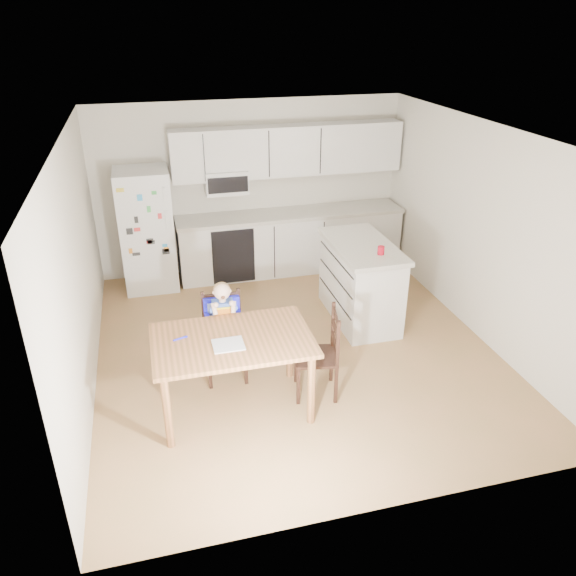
# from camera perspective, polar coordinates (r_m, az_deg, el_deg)

# --- Properties ---
(room) EXTENTS (4.52, 5.01, 2.51)m
(room) POSITION_cam_1_polar(r_m,az_deg,el_deg) (6.55, -0.38, 5.44)
(room) COLOR olive
(room) RESTS_ON ground
(refrigerator) EXTENTS (0.72, 0.70, 1.70)m
(refrigerator) POSITION_cam_1_polar(r_m,az_deg,el_deg) (8.08, -14.15, 5.73)
(refrigerator) COLOR silver
(refrigerator) RESTS_ON ground
(kitchen_run) EXTENTS (3.37, 0.62, 2.15)m
(kitchen_run) POSITION_cam_1_polar(r_m,az_deg,el_deg) (8.39, -0.01, 7.52)
(kitchen_run) COLOR silver
(kitchen_run) RESTS_ON ground
(kitchen_island) EXTENTS (0.73, 1.39, 1.02)m
(kitchen_island) POSITION_cam_1_polar(r_m,az_deg,el_deg) (7.15, 7.35, 0.69)
(kitchen_island) COLOR silver
(kitchen_island) RESTS_ON ground
(red_cup) EXTENTS (0.08, 0.08, 0.10)m
(red_cup) POSITION_cam_1_polar(r_m,az_deg,el_deg) (6.65, 9.42, 3.80)
(red_cup) COLOR #B50B1E
(red_cup) RESTS_ON kitchen_island
(dining_table) EXTENTS (1.51, 0.97, 0.81)m
(dining_table) POSITION_cam_1_polar(r_m,az_deg,el_deg) (5.40, -5.64, -6.11)
(dining_table) COLOR brown
(dining_table) RESTS_ON ground
(napkin) EXTENTS (0.29, 0.25, 0.01)m
(napkin) POSITION_cam_1_polar(r_m,az_deg,el_deg) (5.24, -6.09, -5.74)
(napkin) COLOR #B4B4B9
(napkin) RESTS_ON dining_table
(toddler_spoon) EXTENTS (0.12, 0.06, 0.02)m
(toddler_spoon) POSITION_cam_1_polar(r_m,az_deg,el_deg) (5.39, -11.00, -5.08)
(toddler_spoon) COLOR #1C1BD5
(toddler_spoon) RESTS_ON dining_table
(chair_booster) EXTENTS (0.43, 0.43, 1.12)m
(chair_booster) POSITION_cam_1_polar(r_m,az_deg,el_deg) (5.93, -6.60, -3.22)
(chair_booster) COLOR black
(chair_booster) RESTS_ON ground
(chair_side) EXTENTS (0.50, 0.50, 0.95)m
(chair_side) POSITION_cam_1_polar(r_m,az_deg,el_deg) (5.70, 3.82, -6.08)
(chair_side) COLOR black
(chair_side) RESTS_ON ground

